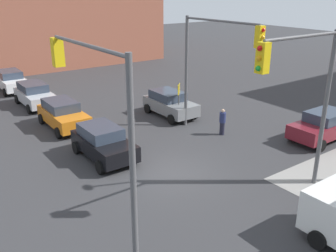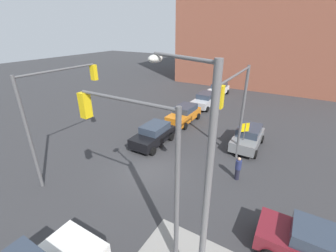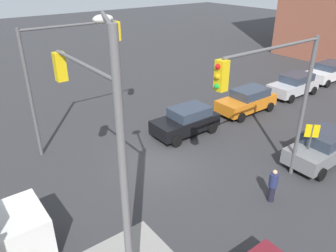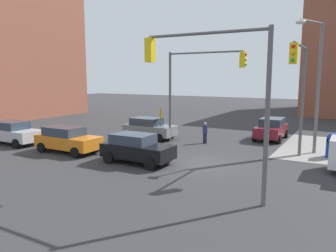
{
  "view_description": "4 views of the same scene",
  "coord_description": "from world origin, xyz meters",
  "px_view_note": "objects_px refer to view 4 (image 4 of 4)",
  "views": [
    {
      "loc": [
        12.45,
        -9.05,
        7.98
      ],
      "look_at": [
        -1.37,
        0.91,
        1.64
      ],
      "focal_mm": 40.0,
      "sensor_mm": 36.0,
      "label": 1
    },
    {
      "loc": [
        9.93,
        7.36,
        8.59
      ],
      "look_at": [
        -2.38,
        0.05,
        2.27
      ],
      "focal_mm": 24.0,
      "sensor_mm": 36.0,
      "label": 2
    },
    {
      "loc": [
        8.18,
        11.43,
        8.94
      ],
      "look_at": [
        -0.32,
        0.21,
        2.08
      ],
      "focal_mm": 35.0,
      "sensor_mm": 36.0,
      "label": 3
    },
    {
      "loc": [
        7.13,
        -16.33,
        4.72
      ],
      "look_at": [
        -1.53,
        -1.05,
        2.11
      ],
      "focal_mm": 35.0,
      "sensor_mm": 36.0,
      "label": 4
    }
  ],
  "objects_px": {
    "sedan_gray": "(149,128)",
    "sedan_orange": "(67,139)",
    "sedan_maroon": "(271,129)",
    "pedestrian_crossing": "(205,132)",
    "street_lamp_corner": "(316,78)",
    "traffic_signal_ne_corner": "(299,80)",
    "traffic_signal_nw_corner": "(198,79)",
    "coupe_silver": "(13,132)",
    "mailbox_blue": "(332,145)",
    "coupe_black": "(137,148)",
    "traffic_signal_se_corner": "(215,80)"
  },
  "relations": [
    {
      "from": "sedan_gray",
      "to": "traffic_signal_nw_corner",
      "type": "bearing_deg",
      "value": -3.6
    },
    {
      "from": "sedan_maroon",
      "to": "traffic_signal_ne_corner",
      "type": "bearing_deg",
      "value": -66.83
    },
    {
      "from": "sedan_gray",
      "to": "traffic_signal_ne_corner",
      "type": "bearing_deg",
      "value": -9.84
    },
    {
      "from": "traffic_signal_nw_corner",
      "to": "sedan_maroon",
      "type": "xyz_separation_m",
      "value": [
        4.15,
        4.62,
        -3.8
      ]
    },
    {
      "from": "traffic_signal_ne_corner",
      "to": "street_lamp_corner",
      "type": "distance_m",
      "value": 2.67
    },
    {
      "from": "traffic_signal_se_corner",
      "to": "coupe_black",
      "type": "height_order",
      "value": "traffic_signal_se_corner"
    },
    {
      "from": "coupe_silver",
      "to": "pedestrian_crossing",
      "type": "distance_m",
      "value": 13.76
    },
    {
      "from": "mailbox_blue",
      "to": "pedestrian_crossing",
      "type": "relative_size",
      "value": 0.93
    },
    {
      "from": "street_lamp_corner",
      "to": "sedan_gray",
      "type": "distance_m",
      "value": 12.21
    },
    {
      "from": "traffic_signal_nw_corner",
      "to": "sedan_gray",
      "type": "height_order",
      "value": "traffic_signal_nw_corner"
    },
    {
      "from": "traffic_signal_ne_corner",
      "to": "sedan_maroon",
      "type": "bearing_deg",
      "value": 113.17
    },
    {
      "from": "sedan_maroon",
      "to": "pedestrian_crossing",
      "type": "bearing_deg",
      "value": -134.2
    },
    {
      "from": "traffic_signal_nw_corner",
      "to": "traffic_signal_se_corner",
      "type": "xyz_separation_m",
      "value": [
        4.82,
        -9.0,
        -0.02
      ]
    },
    {
      "from": "mailbox_blue",
      "to": "coupe_silver",
      "type": "distance_m",
      "value": 21.18
    },
    {
      "from": "coupe_black",
      "to": "sedan_gray",
      "type": "bearing_deg",
      "value": 117.31
    },
    {
      "from": "pedestrian_crossing",
      "to": "mailbox_blue",
      "type": "bearing_deg",
      "value": 96.71
    },
    {
      "from": "traffic_signal_ne_corner",
      "to": "sedan_orange",
      "type": "distance_m",
      "value": 14.27
    },
    {
      "from": "traffic_signal_ne_corner",
      "to": "mailbox_blue",
      "type": "xyz_separation_m",
      "value": [
        1.7,
        2.15,
        -3.8
      ]
    },
    {
      "from": "mailbox_blue",
      "to": "sedan_maroon",
      "type": "relative_size",
      "value": 0.36
    },
    {
      "from": "traffic_signal_nw_corner",
      "to": "sedan_orange",
      "type": "bearing_deg",
      "value": -134.64
    },
    {
      "from": "street_lamp_corner",
      "to": "coupe_black",
      "type": "xyz_separation_m",
      "value": [
        -8.2,
        -7.19,
        -3.86
      ]
    },
    {
      "from": "street_lamp_corner",
      "to": "pedestrian_crossing",
      "type": "bearing_deg",
      "value": -177.9
    },
    {
      "from": "traffic_signal_ne_corner",
      "to": "sedan_orange",
      "type": "height_order",
      "value": "traffic_signal_ne_corner"
    },
    {
      "from": "traffic_signal_se_corner",
      "to": "mailbox_blue",
      "type": "distance_m",
      "value": 10.9
    },
    {
      "from": "sedan_gray",
      "to": "sedan_orange",
      "type": "xyz_separation_m",
      "value": [
        -1.99,
        -6.49,
        0.0
      ]
    },
    {
      "from": "street_lamp_corner",
      "to": "sedan_maroon",
      "type": "distance_m",
      "value": 6.23
    },
    {
      "from": "sedan_orange",
      "to": "sedan_maroon",
      "type": "distance_m",
      "value": 14.97
    },
    {
      "from": "street_lamp_corner",
      "to": "sedan_gray",
      "type": "bearing_deg",
      "value": -176.55
    },
    {
      "from": "sedan_orange",
      "to": "coupe_black",
      "type": "bearing_deg",
      "value": -0.04
    },
    {
      "from": "traffic_signal_ne_corner",
      "to": "coupe_black",
      "type": "relative_size",
      "value": 1.63
    },
    {
      "from": "street_lamp_corner",
      "to": "mailbox_blue",
      "type": "xyz_separation_m",
      "value": [
        1.14,
        -0.46,
        -3.94
      ]
    },
    {
      "from": "traffic_signal_se_corner",
      "to": "pedestrian_crossing",
      "type": "xyz_separation_m",
      "value": [
        -4.49,
        9.7,
        -3.83
      ]
    },
    {
      "from": "traffic_signal_nw_corner",
      "to": "sedan_maroon",
      "type": "relative_size",
      "value": 1.64
    },
    {
      "from": "traffic_signal_nw_corner",
      "to": "traffic_signal_ne_corner",
      "type": "distance_m",
      "value": 7.03
    },
    {
      "from": "traffic_signal_se_corner",
      "to": "sedan_maroon",
      "type": "xyz_separation_m",
      "value": [
        -0.67,
        13.62,
        -3.78
      ]
    },
    {
      "from": "traffic_signal_ne_corner",
      "to": "traffic_signal_nw_corner",
      "type": "bearing_deg",
      "value": 166.45
    },
    {
      "from": "coupe_silver",
      "to": "pedestrian_crossing",
      "type": "relative_size",
      "value": 2.78
    },
    {
      "from": "street_lamp_corner",
      "to": "traffic_signal_ne_corner",
      "type": "bearing_deg",
      "value": -102.12
    },
    {
      "from": "mailbox_blue",
      "to": "pedestrian_crossing",
      "type": "xyz_separation_m",
      "value": [
        -8.2,
        0.2,
        0.03
      ]
    },
    {
      "from": "sedan_gray",
      "to": "coupe_silver",
      "type": "xyz_separation_m",
      "value": [
        -7.38,
        -6.51,
        0.0
      ]
    },
    {
      "from": "street_lamp_corner",
      "to": "sedan_orange",
      "type": "distance_m",
      "value": 15.81
    },
    {
      "from": "coupe_silver",
      "to": "pedestrian_crossing",
      "type": "bearing_deg",
      "value": 30.3
    },
    {
      "from": "traffic_signal_nw_corner",
      "to": "traffic_signal_se_corner",
      "type": "height_order",
      "value": "same"
    },
    {
      "from": "mailbox_blue",
      "to": "sedan_orange",
      "type": "distance_m",
      "value": 16.16
    },
    {
      "from": "coupe_silver",
      "to": "sedan_maroon",
      "type": "xyz_separation_m",
      "value": [
        15.7,
        10.87,
        -0.0
      ]
    },
    {
      "from": "sedan_orange",
      "to": "pedestrian_crossing",
      "type": "distance_m",
      "value": 9.49
    },
    {
      "from": "traffic_signal_nw_corner",
      "to": "pedestrian_crossing",
      "type": "xyz_separation_m",
      "value": [
        0.33,
        0.7,
        -3.85
      ]
    },
    {
      "from": "street_lamp_corner",
      "to": "mailbox_blue",
      "type": "distance_m",
      "value": 4.13
    },
    {
      "from": "coupe_silver",
      "to": "coupe_black",
      "type": "xyz_separation_m",
      "value": [
        10.74,
        0.01,
        -0.0
      ]
    },
    {
      "from": "traffic_signal_ne_corner",
      "to": "sedan_orange",
      "type": "bearing_deg",
      "value": -160.55
    }
  ]
}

